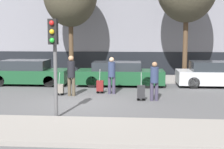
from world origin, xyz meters
The scene contains 14 objects.
ground_plane centered at (0.00, 0.00, 0.00)m, with size 80.00×80.00×0.00m, color #4C4C4F.
sidewalk_near centered at (0.00, -3.75, 0.06)m, with size 28.00×2.50×0.12m.
sidewalk_far centered at (0.00, 7.00, 0.06)m, with size 28.00×3.00×0.12m.
building_facade centered at (0.00, 10.78, 5.01)m, with size 28.00×3.23×10.05m.
parked_car_0 centered at (-3.83, 4.59, 0.64)m, with size 4.35×1.81×1.36m.
parked_car_1 centered at (1.25, 4.61, 0.62)m, with size 4.68×1.77×1.29m.
parked_car_2 centered at (6.26, 4.73, 0.63)m, with size 3.92×1.83×1.34m.
pedestrian_left centered at (-0.75, 1.49, 1.04)m, with size 0.35×0.34×1.81m.
trolley_left centered at (-1.30, 1.55, 0.31)m, with size 0.34×0.29×1.05m.
pedestrian_center centered at (1.01, 2.15, 0.97)m, with size 0.35×0.34×1.71m.
trolley_center centered at (0.46, 2.17, 0.36)m, with size 0.34×0.29×1.15m.
pedestrian_right centered at (2.90, 0.74, 0.92)m, with size 0.35×0.34×1.63m.
trolley_right centered at (2.35, 0.67, 0.38)m, with size 0.34×0.29×1.19m.
traffic_light centered at (-0.47, -2.37, 2.31)m, with size 0.28×0.47×3.22m.
Camera 1 is at (2.16, -12.14, 2.70)m, focal length 50.00 mm.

